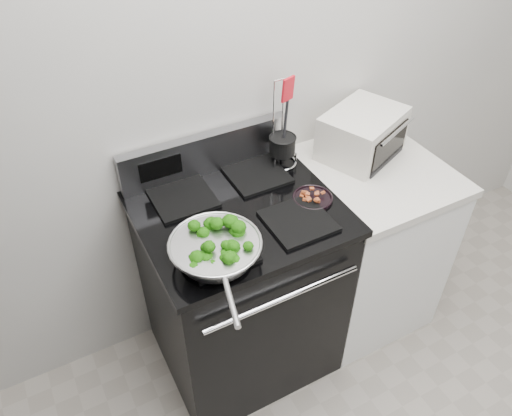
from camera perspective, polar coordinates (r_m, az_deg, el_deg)
back_wall at (r=2.13m, az=1.06°, el=15.85°), size 4.00×0.02×2.70m
gas_range at (r=2.30m, az=-1.75°, el=-8.98°), size 0.79×0.69×1.13m
counter at (r=2.59m, az=11.99°, el=-3.83°), size 0.62×0.68×0.92m
skillet at (r=1.74m, az=-4.64°, el=-4.70°), size 0.33×0.52×0.07m
broccoli_pile at (r=1.73m, az=-4.69°, el=-4.20°), size 0.26×0.26×0.09m
bacon_plate at (r=2.03m, az=6.50°, el=1.37°), size 0.16×0.16×0.04m
utensil_holder at (r=2.19m, az=3.02°, el=6.68°), size 0.13×0.13×0.41m
toaster_oven at (r=2.34m, az=12.06°, el=8.29°), size 0.45×0.40×0.21m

